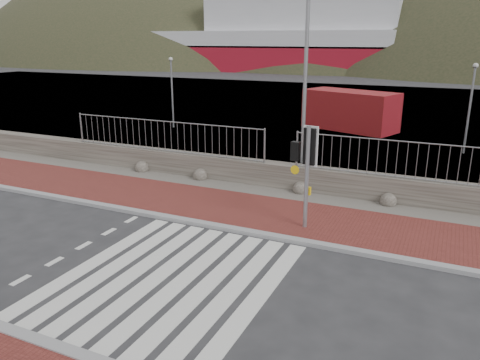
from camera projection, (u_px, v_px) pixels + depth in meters
The scene contains 15 objects.
ground at pixel (171, 278), 10.54m from camera, with size 220.00×220.00×0.00m, color #28282B.
sidewalk_far at pixel (250, 212), 14.44m from camera, with size 40.00×3.00×0.08m, color maroon.
kerb_near at pixel (75, 354), 7.92m from camera, with size 40.00×0.25×0.12m, color gray.
kerb_far at pixel (229, 229), 13.14m from camera, with size 40.00×0.25×0.12m, color gray.
zebra_crossing at pixel (171, 278), 10.54m from camera, with size 4.62×5.60×0.01m.
gravel_strip at pixel (273, 193), 16.19m from camera, with size 40.00×1.50×0.06m, color #59544C.
stone_wall at pixel (281, 176), 16.76m from camera, with size 40.00×0.60×0.90m, color #4B453D.
railing at pixel (281, 139), 16.23m from camera, with size 18.07×0.07×1.22m.
quay at pixel (375, 111), 34.81m from camera, with size 120.00×40.00×0.50m, color #4C4C4F.
water at pixel (416, 77), 65.26m from camera, with size 220.00×50.00×0.05m, color #3F4C54.
ferry at pixel (266, 37), 77.86m from camera, with size 50.00×16.00×20.00m.
hills_backdrop at pixel (451, 189), 91.03m from camera, with size 254.00×90.00×100.00m.
traffic_signal_far at pixel (306, 156), 12.62m from camera, with size 0.72×0.31×2.96m.
streetlight at pixel (310, 61), 16.07m from camera, with size 1.65×0.52×7.86m.
shipping_container at pixel (350, 110), 27.41m from camera, with size 5.37×2.24×2.24m, color maroon.
Camera 1 is at (5.35, -7.94, 5.18)m, focal length 35.00 mm.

